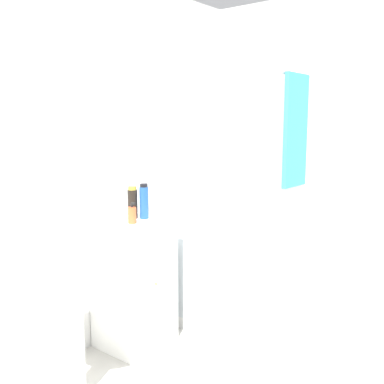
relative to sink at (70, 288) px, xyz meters
The scene contains 7 objects.
wall_back 0.79m from the sink, 55.79° to the left, with size 6.40×0.06×2.50m, color white.
shower_enclosure 1.45m from the sink, ahead, with size 0.93×0.96×1.89m.
vanity_cabinet 0.73m from the sink, 16.45° to the left, with size 0.47×0.41×0.87m.
sink is the anchor object (origin of this frame).
soap_dispenser 0.70m from the sink, 14.12° to the left, with size 0.06×0.06×0.14m.
shampoo_bottle_tall_black 0.85m from the sink, 19.76° to the left, with size 0.07×0.07×0.22m.
shampoo_bottle_blue 0.88m from the sink, 14.36° to the left, with size 0.06×0.06×0.24m.
Camera 1 is at (-1.70, -0.68, 1.54)m, focal length 42.00 mm.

